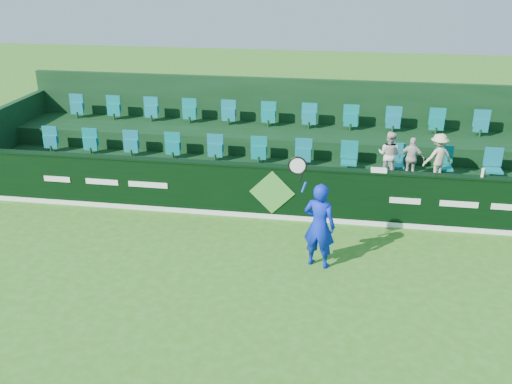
% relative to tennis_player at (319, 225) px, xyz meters
% --- Properties ---
extents(ground, '(60.00, 60.00, 0.00)m').
position_rel_tennis_player_xyz_m(ground, '(-1.23, -1.84, -0.92)').
color(ground, '#306B19').
rests_on(ground, ground).
extents(sponsor_hoarding, '(16.00, 0.25, 1.35)m').
position_rel_tennis_player_xyz_m(sponsor_hoarding, '(-1.23, 2.15, -0.25)').
color(sponsor_hoarding, black).
rests_on(sponsor_hoarding, ground).
extents(stand_tier_front, '(16.00, 2.00, 0.80)m').
position_rel_tennis_player_xyz_m(stand_tier_front, '(-1.23, 3.26, -0.52)').
color(stand_tier_front, black).
rests_on(stand_tier_front, ground).
extents(stand_tier_back, '(16.00, 1.80, 1.30)m').
position_rel_tennis_player_xyz_m(stand_tier_back, '(-1.23, 5.16, -0.27)').
color(stand_tier_back, black).
rests_on(stand_tier_back, ground).
extents(stand_rear, '(16.00, 4.10, 2.60)m').
position_rel_tennis_player_xyz_m(stand_rear, '(-1.23, 5.60, 0.29)').
color(stand_rear, black).
rests_on(stand_rear, ground).
extents(seat_row_front, '(13.50, 0.50, 0.60)m').
position_rel_tennis_player_xyz_m(seat_row_front, '(-1.23, 3.66, 0.18)').
color(seat_row_front, '#0F6D7B').
rests_on(seat_row_front, stand_tier_front).
extents(seat_row_back, '(13.50, 0.50, 0.60)m').
position_rel_tennis_player_xyz_m(seat_row_back, '(-1.23, 5.46, 0.68)').
color(seat_row_back, '#0F6D7B').
rests_on(seat_row_back, stand_tier_back).
extents(tennis_player, '(1.09, 0.60, 2.44)m').
position_rel_tennis_player_xyz_m(tennis_player, '(0.00, 0.00, 0.00)').
color(tennis_player, '#0B22BE').
rests_on(tennis_player, ground).
extents(spectator_left, '(0.70, 0.64, 1.18)m').
position_rel_tennis_player_xyz_m(spectator_left, '(1.51, 3.28, 0.47)').
color(spectator_left, silver).
rests_on(spectator_left, stand_tier_front).
extents(spectator_middle, '(0.66, 0.38, 1.05)m').
position_rel_tennis_player_xyz_m(spectator_middle, '(2.07, 3.28, 0.40)').
color(spectator_middle, beige).
rests_on(spectator_middle, stand_tier_front).
extents(spectator_right, '(0.88, 0.72, 1.18)m').
position_rel_tennis_player_xyz_m(spectator_right, '(2.69, 3.28, 0.47)').
color(spectator_right, beige).
rests_on(spectator_right, stand_tier_front).
extents(towel, '(0.36, 0.23, 0.05)m').
position_rel_tennis_player_xyz_m(towel, '(1.23, 2.16, 0.45)').
color(towel, white).
rests_on(towel, sponsor_hoarding).
extents(drinks_bottle, '(0.07, 0.07, 0.21)m').
position_rel_tennis_player_xyz_m(drinks_bottle, '(3.50, 2.16, 0.53)').
color(drinks_bottle, white).
rests_on(drinks_bottle, sponsor_hoarding).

